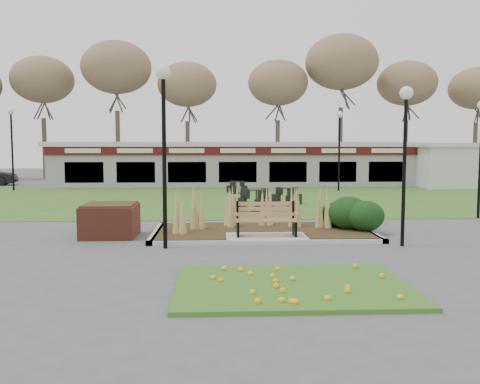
{
  "coord_description": "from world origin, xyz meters",
  "views": [
    {
      "loc": [
        -1.37,
        -13.54,
        2.54
      ],
      "look_at": [
        -0.63,
        2.0,
        1.18
      ],
      "focal_mm": 38.0,
      "sensor_mm": 36.0,
      "label": 1
    }
  ],
  "objects_px": {
    "lamp_post_far_right": "(339,133)",
    "bistro_set_d": "(256,204)",
    "service_hut": "(450,165)",
    "lamp_post_near_left": "(405,130)",
    "lamp_post_near_right": "(164,115)",
    "bistro_set_b": "(236,189)",
    "park_bench": "(266,219)",
    "bistro_set_c": "(288,199)",
    "food_pavilion": "(237,164)",
    "lamp_post_far_left": "(11,130)",
    "brick_planter": "(110,220)"
  },
  "relations": [
    {
      "from": "lamp_post_far_right",
      "to": "bistro_set_b",
      "type": "height_order",
      "value": "lamp_post_far_right"
    },
    {
      "from": "brick_planter",
      "to": "lamp_post_near_right",
      "type": "bearing_deg",
      "value": -45.94
    },
    {
      "from": "lamp_post_near_left",
      "to": "lamp_post_far_right",
      "type": "height_order",
      "value": "lamp_post_far_right"
    },
    {
      "from": "lamp_post_near_left",
      "to": "bistro_set_b",
      "type": "bearing_deg",
      "value": 103.57
    },
    {
      "from": "park_bench",
      "to": "bistro_set_d",
      "type": "bearing_deg",
      "value": 87.97
    },
    {
      "from": "lamp_post_far_left",
      "to": "bistro_set_d",
      "type": "bearing_deg",
      "value": -37.93
    },
    {
      "from": "bistro_set_b",
      "to": "bistro_set_d",
      "type": "height_order",
      "value": "bistro_set_d"
    },
    {
      "from": "lamp_post_near_right",
      "to": "bistro_set_b",
      "type": "bearing_deg",
      "value": 81.08
    },
    {
      "from": "bistro_set_c",
      "to": "bistro_set_d",
      "type": "distance_m",
      "value": 2.76
    },
    {
      "from": "service_hut",
      "to": "lamp_post_far_left",
      "type": "relative_size",
      "value": 0.91
    },
    {
      "from": "lamp_post_far_left",
      "to": "lamp_post_near_left",
      "type": "bearing_deg",
      "value": -46.67
    },
    {
      "from": "bistro_set_b",
      "to": "bistro_set_c",
      "type": "height_order",
      "value": "bistro_set_c"
    },
    {
      "from": "service_hut",
      "to": "bistro_set_d",
      "type": "bearing_deg",
      "value": -138.92
    },
    {
      "from": "park_bench",
      "to": "food_pavilion",
      "type": "bearing_deg",
      "value": 90.0
    },
    {
      "from": "food_pavilion",
      "to": "lamp_post_far_right",
      "type": "distance_m",
      "value": 7.4
    },
    {
      "from": "lamp_post_near_left",
      "to": "lamp_post_near_right",
      "type": "distance_m",
      "value": 6.1
    },
    {
      "from": "lamp_post_near_right",
      "to": "lamp_post_far_right",
      "type": "relative_size",
      "value": 0.99
    },
    {
      "from": "food_pavilion",
      "to": "lamp_post_near_left",
      "type": "height_order",
      "value": "lamp_post_near_left"
    },
    {
      "from": "lamp_post_far_right",
      "to": "bistro_set_d",
      "type": "height_order",
      "value": "lamp_post_far_right"
    },
    {
      "from": "lamp_post_far_right",
      "to": "bistro_set_d",
      "type": "distance_m",
      "value": 11.33
    },
    {
      "from": "lamp_post_near_right",
      "to": "bistro_set_c",
      "type": "relative_size",
      "value": 3.29
    },
    {
      "from": "park_bench",
      "to": "lamp_post_far_left",
      "type": "distance_m",
      "value": 21.63
    },
    {
      "from": "brick_planter",
      "to": "service_hut",
      "type": "distance_m",
      "value": 24.71
    },
    {
      "from": "food_pavilion",
      "to": "bistro_set_d",
      "type": "distance_m",
      "value": 13.59
    },
    {
      "from": "bistro_set_c",
      "to": "bistro_set_d",
      "type": "xyz_separation_m",
      "value": [
        -1.58,
        -2.27,
        0.04
      ]
    },
    {
      "from": "lamp_post_far_right",
      "to": "bistro_set_c",
      "type": "bearing_deg",
      "value": -119.46
    },
    {
      "from": "food_pavilion",
      "to": "bistro_set_d",
      "type": "height_order",
      "value": "food_pavilion"
    },
    {
      "from": "lamp_post_far_left",
      "to": "bistro_set_c",
      "type": "relative_size",
      "value": 3.49
    },
    {
      "from": "food_pavilion",
      "to": "lamp_post_far_right",
      "type": "xyz_separation_m",
      "value": [
        5.8,
        -4.17,
        1.91
      ]
    },
    {
      "from": "service_hut",
      "to": "bistro_set_d",
      "type": "xyz_separation_m",
      "value": [
        -13.28,
        -11.58,
        -1.14
      ]
    },
    {
      "from": "lamp_post_near_left",
      "to": "lamp_post_far_left",
      "type": "relative_size",
      "value": 0.84
    },
    {
      "from": "brick_planter",
      "to": "lamp_post_far_right",
      "type": "distance_m",
      "value": 18.21
    },
    {
      "from": "park_bench",
      "to": "bistro_set_c",
      "type": "distance_m",
      "value": 8.64
    },
    {
      "from": "brick_planter",
      "to": "bistro_set_b",
      "type": "relative_size",
      "value": 1.25
    },
    {
      "from": "service_hut",
      "to": "bistro_set_d",
      "type": "height_order",
      "value": "service_hut"
    },
    {
      "from": "lamp_post_far_right",
      "to": "bistro_set_c",
      "type": "distance_m",
      "value": 8.73
    },
    {
      "from": "brick_planter",
      "to": "lamp_post_near_left",
      "type": "height_order",
      "value": "lamp_post_near_left"
    },
    {
      "from": "lamp_post_far_right",
      "to": "bistro_set_b",
      "type": "xyz_separation_m",
      "value": [
        -6.06,
        -1.29,
        -3.15
      ]
    },
    {
      "from": "service_hut",
      "to": "lamp_post_far_right",
      "type": "relative_size",
      "value": 0.95
    },
    {
      "from": "lamp_post_near_left",
      "to": "bistro_set_d",
      "type": "xyz_separation_m",
      "value": [
        -3.22,
        7.22,
        -2.67
      ]
    },
    {
      "from": "lamp_post_far_right",
      "to": "lamp_post_near_right",
      "type": "bearing_deg",
      "value": -117.02
    },
    {
      "from": "lamp_post_near_left",
      "to": "lamp_post_far_left",
      "type": "height_order",
      "value": "lamp_post_far_left"
    },
    {
      "from": "food_pavilion",
      "to": "bistro_set_c",
      "type": "xyz_separation_m",
      "value": [
        1.79,
        -11.27,
        -1.21
      ]
    },
    {
      "from": "park_bench",
      "to": "bistro_set_d",
      "type": "distance_m",
      "value": 6.19
    },
    {
      "from": "brick_planter",
      "to": "food_pavilion",
      "type": "relative_size",
      "value": 0.06
    },
    {
      "from": "service_hut",
      "to": "lamp_post_near_left",
      "type": "xyz_separation_m",
      "value": [
        -10.07,
        -18.8,
        1.53
      ]
    },
    {
      "from": "brick_planter",
      "to": "bistro_set_d",
      "type": "distance_m",
      "value": 7.13
    },
    {
      "from": "lamp_post_near_left",
      "to": "lamp_post_near_right",
      "type": "height_order",
      "value": "lamp_post_near_right"
    },
    {
      "from": "bistro_set_b",
      "to": "service_hut",
      "type": "bearing_deg",
      "value": 14.28
    },
    {
      "from": "park_bench",
      "to": "bistro_set_c",
      "type": "xyz_separation_m",
      "value": [
        1.79,
        8.45,
        -0.32
      ]
    }
  ]
}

